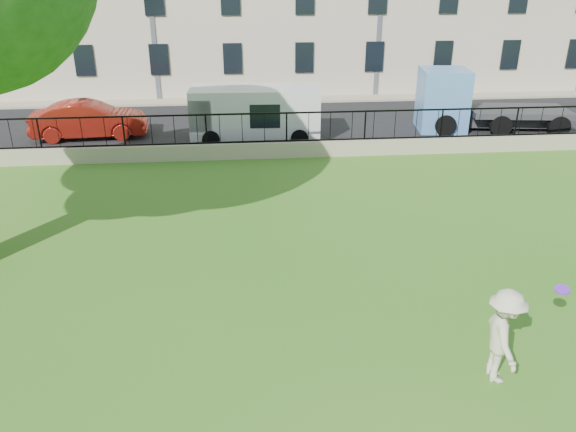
{
  "coord_description": "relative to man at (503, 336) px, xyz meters",
  "views": [
    {
      "loc": [
        -1.89,
        -8.52,
        6.61
      ],
      "look_at": [
        -0.75,
        3.5,
        1.28
      ],
      "focal_mm": 35.0,
      "sensor_mm": 36.0,
      "label": 1
    }
  ],
  "objects": [
    {
      "name": "ground",
      "position": [
        -2.5,
        1.0,
        -0.88
      ],
      "size": [
        120.0,
        120.0,
        0.0
      ],
      "primitive_type": "plane",
      "color": "#2F6919",
      "rests_on": "ground"
    },
    {
      "name": "retaining_wall",
      "position": [
        -2.5,
        13.0,
        -0.58
      ],
      "size": [
        50.0,
        0.4,
        0.6
      ],
      "primitive_type": "cube",
      "color": "tan",
      "rests_on": "ground"
    },
    {
      "name": "iron_railing",
      "position": [
        -2.5,
        13.0,
        0.27
      ],
      "size": [
        50.0,
        0.05,
        1.13
      ],
      "color": "black",
      "rests_on": "retaining_wall"
    },
    {
      "name": "street",
      "position": [
        -2.5,
        17.7,
        -0.87
      ],
      "size": [
        60.0,
        9.0,
        0.01
      ],
      "primitive_type": "cube",
      "color": "black",
      "rests_on": "ground"
    },
    {
      "name": "sidewalk",
      "position": [
        -2.5,
        22.9,
        -0.82
      ],
      "size": [
        60.0,
        1.4,
        0.12
      ],
      "primitive_type": "cube",
      "color": "tan",
      "rests_on": "ground"
    },
    {
      "name": "man",
      "position": [
        0.0,
        0.0,
        0.0
      ],
      "size": [
        0.79,
        1.21,
        1.76
      ],
      "primitive_type": "imported",
      "rotation": [
        0.0,
        0.0,
        1.44
      ],
      "color": "beige",
      "rests_on": "ground"
    },
    {
      "name": "frisbee",
      "position": [
        1.5,
        0.89,
        0.3
      ],
      "size": [
        0.31,
        0.32,
        0.12
      ],
      "primitive_type": "cylinder",
      "rotation": [
        0.21,
        -0.14,
        -0.19
      ],
      "color": "#6F24CE"
    },
    {
      "name": "red_sedan",
      "position": [
        -10.54,
        16.4,
        -0.1
      ],
      "size": [
        4.81,
        2.01,
        1.55
      ],
      "primitive_type": "imported",
      "rotation": [
        0.0,
        0.0,
        1.65
      ],
      "color": "#A31F14",
      "rests_on": "street"
    },
    {
      "name": "white_van",
      "position": [
        -3.59,
        15.4,
        0.22
      ],
      "size": [
        5.31,
        2.26,
        2.2
      ],
      "primitive_type": "cube",
      "rotation": [
        0.0,
        0.0,
        -0.04
      ],
      "color": "silver",
      "rests_on": "street"
    },
    {
      "name": "blue_truck",
      "position": [
        6.84,
        16.09,
        0.44
      ],
      "size": [
        6.54,
        3.07,
        2.64
      ],
      "primitive_type": "cube",
      "rotation": [
        0.0,
        0.0,
        -0.14
      ],
      "color": "#5C92D7",
      "rests_on": "street"
    }
  ]
}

